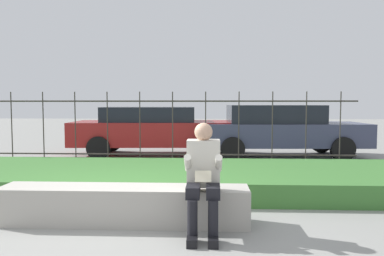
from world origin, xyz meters
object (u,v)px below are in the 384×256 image
object	(u,v)px
person_seated_reader	(203,173)
car_parked_center	(154,129)
car_parked_right	(279,129)
stone_bench	(124,207)

from	to	relation	value
person_seated_reader	car_parked_center	world-z (taller)	car_parked_center
car_parked_center	car_parked_right	world-z (taller)	car_parked_right
car_parked_center	stone_bench	bearing A→B (deg)	-88.15
stone_bench	person_seated_reader	distance (m)	1.13
stone_bench	car_parked_right	size ratio (longest dim) A/B	0.66
stone_bench	car_parked_center	bearing A→B (deg)	94.82
stone_bench	car_parked_center	world-z (taller)	car_parked_center
person_seated_reader	car_parked_right	xyz separation A→B (m)	(1.99, 6.23, 0.07)
car_parked_right	stone_bench	bearing A→B (deg)	-119.23
person_seated_reader	car_parked_right	bearing A→B (deg)	72.26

